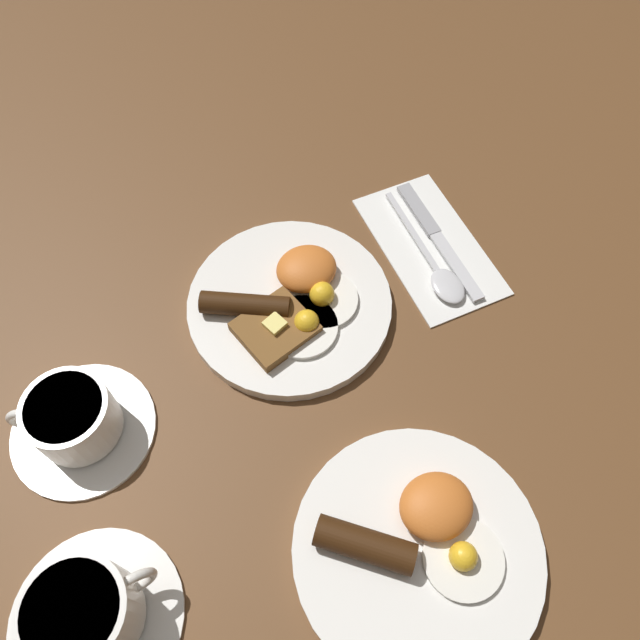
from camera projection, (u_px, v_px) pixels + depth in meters
ground_plane at (290, 308)px, 0.71m from camera, size 3.00×3.00×0.00m
breakfast_plate_near at (291, 303)px, 0.70m from camera, size 0.23×0.23×0.05m
breakfast_plate_far at (418, 545)px, 0.57m from camera, size 0.23×0.23×0.05m
teacup_near at (75, 421)px, 0.62m from camera, size 0.15×0.15×0.06m
teacup_far at (87, 615)px, 0.52m from camera, size 0.15×0.15×0.07m
napkin at (429, 245)px, 0.76m from camera, size 0.11×0.21×0.01m
knife at (434, 233)px, 0.76m from camera, size 0.02×0.19×0.01m
spoon at (440, 274)px, 0.73m from camera, size 0.04×0.18×0.01m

